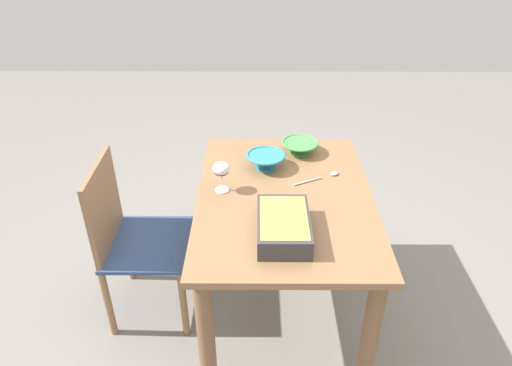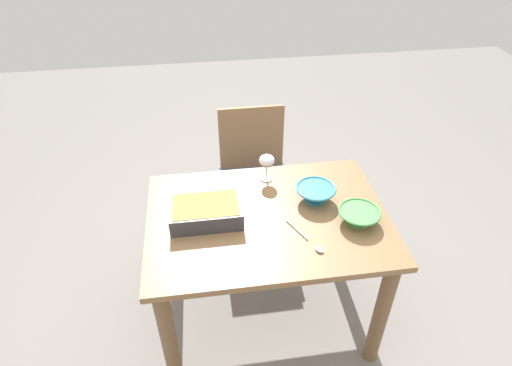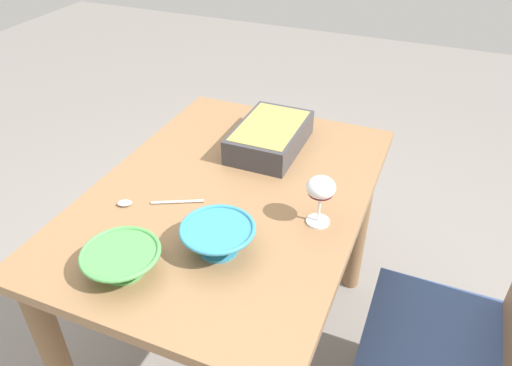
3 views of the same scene
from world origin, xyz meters
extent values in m
plane|color=gray|center=(0.00, 0.00, 0.00)|extent=(8.00, 8.00, 0.00)
cube|color=olive|center=(0.00, 0.00, 0.75)|extent=(1.16, 0.82, 0.03)
cylinder|color=brown|center=(-0.51, -0.34, 0.37)|extent=(0.08, 0.08, 0.73)
cylinder|color=brown|center=(0.51, -0.34, 0.37)|extent=(0.08, 0.08, 0.73)
cylinder|color=brown|center=(-0.51, 0.34, 0.37)|extent=(0.08, 0.08, 0.73)
cylinder|color=brown|center=(0.51, 0.34, 0.37)|extent=(0.08, 0.08, 0.73)
cube|color=#334772|center=(0.04, 0.69, 0.44)|extent=(0.45, 0.42, 0.02)
cube|color=olive|center=(0.04, 0.89, 0.67)|extent=(0.43, 0.02, 0.45)
cylinder|color=olive|center=(-0.17, 0.50, 0.21)|extent=(0.04, 0.04, 0.43)
cylinder|color=olive|center=(0.25, 0.50, 0.21)|extent=(0.04, 0.04, 0.43)
cylinder|color=olive|center=(-0.17, 0.88, 0.21)|extent=(0.04, 0.04, 0.43)
cylinder|color=olive|center=(0.25, 0.88, 0.21)|extent=(0.04, 0.04, 0.43)
cylinder|color=white|center=(0.04, 0.30, 0.77)|extent=(0.07, 0.07, 0.01)
cylinder|color=white|center=(0.04, 0.30, 0.81)|extent=(0.01, 0.01, 0.09)
ellipsoid|color=white|center=(0.04, 0.30, 0.89)|extent=(0.08, 0.08, 0.06)
ellipsoid|color=#4C0A19|center=(0.04, 0.30, 0.87)|extent=(0.07, 0.07, 0.03)
cube|color=#38383D|center=(-0.29, 0.02, 0.81)|extent=(0.34, 0.22, 0.09)
cube|color=#9E8C47|center=(-0.29, 0.02, 0.85)|extent=(0.30, 0.19, 0.02)
cylinder|color=teal|center=(0.26, 0.09, 0.77)|extent=(0.11, 0.11, 0.01)
cone|color=teal|center=(0.26, 0.09, 0.81)|extent=(0.19, 0.19, 0.07)
torus|color=teal|center=(0.26, 0.09, 0.84)|extent=(0.20, 0.20, 0.01)
cylinder|color=#4C994C|center=(0.42, -0.10, 0.77)|extent=(0.11, 0.11, 0.01)
cone|color=#4C994C|center=(0.42, -0.10, 0.80)|extent=(0.19, 0.19, 0.05)
torus|color=#4C994C|center=(0.42, -0.10, 0.83)|extent=(0.20, 0.20, 0.01)
cylinder|color=silver|center=(0.12, -0.12, 0.77)|extent=(0.08, 0.14, 0.01)
ellipsoid|color=silver|center=(0.19, -0.26, 0.77)|extent=(0.05, 0.05, 0.01)
camera|label=1|loc=(-1.82, 0.13, 1.99)|focal=32.61mm
camera|label=2|loc=(-0.28, -1.53, 2.14)|focal=30.17mm
camera|label=3|loc=(1.11, 0.55, 1.65)|focal=34.12mm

